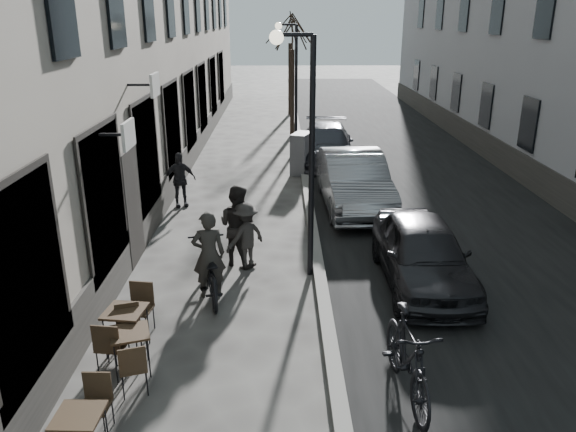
{
  "coord_description": "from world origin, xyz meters",
  "views": [
    {
      "loc": [
        -0.63,
        -5.13,
        5.35
      ],
      "look_at": [
        -0.5,
        4.75,
        1.8
      ],
      "focal_mm": 35.0,
      "sensor_mm": 36.0,
      "label": 1
    }
  ],
  "objects_px": {
    "bistro_set_a": "(81,432)",
    "pedestrian_mid": "(245,236)",
    "tree_near": "(292,31)",
    "streetlamp_far": "(292,73)",
    "car_mid": "(354,181)",
    "streetlamp_near": "(304,131)",
    "pedestrian_far": "(179,180)",
    "car_near": "(423,253)",
    "tree_far": "(290,28)",
    "bistro_set_b": "(131,347)",
    "bistro_set_c": "(126,326)",
    "utility_cabinet": "(301,153)",
    "moped": "(407,357)",
    "bicycle": "(210,271)",
    "car_far": "(326,144)",
    "pedestrian_near": "(238,226)"
  },
  "relations": [
    {
      "from": "bistro_set_a",
      "to": "pedestrian_mid",
      "type": "distance_m",
      "value": 6.04
    },
    {
      "from": "tree_near",
      "to": "pedestrian_mid",
      "type": "distance_m",
      "value": 15.21
    },
    {
      "from": "streetlamp_far",
      "to": "car_mid",
      "type": "height_order",
      "value": "streetlamp_far"
    },
    {
      "from": "streetlamp_near",
      "to": "pedestrian_far",
      "type": "bearing_deg",
      "value": 126.14
    },
    {
      "from": "tree_near",
      "to": "car_near",
      "type": "height_order",
      "value": "tree_near"
    },
    {
      "from": "car_near",
      "to": "streetlamp_near",
      "type": "bearing_deg",
      "value": 168.25
    },
    {
      "from": "tree_far",
      "to": "car_near",
      "type": "xyz_separation_m",
      "value": [
        2.4,
        -21.51,
        -3.96
      ]
    },
    {
      "from": "streetlamp_near",
      "to": "pedestrian_mid",
      "type": "xyz_separation_m",
      "value": [
        -1.25,
        0.36,
        -2.4
      ]
    },
    {
      "from": "bistro_set_b",
      "to": "bistro_set_c",
      "type": "height_order",
      "value": "bistro_set_c"
    },
    {
      "from": "streetlamp_far",
      "to": "utility_cabinet",
      "type": "height_order",
      "value": "streetlamp_far"
    },
    {
      "from": "pedestrian_far",
      "to": "bistro_set_b",
      "type": "bearing_deg",
      "value": -107.36
    },
    {
      "from": "streetlamp_far",
      "to": "moped",
      "type": "xyz_separation_m",
      "value": [
        1.37,
        -16.18,
        -2.5
      ]
    },
    {
      "from": "bistro_set_c",
      "to": "car_mid",
      "type": "distance_m",
      "value": 8.83
    },
    {
      "from": "bistro_set_b",
      "to": "tree_near",
      "type": "bearing_deg",
      "value": 63.86
    },
    {
      "from": "pedestrian_mid",
      "to": "bicycle",
      "type": "bearing_deg",
      "value": 22.05
    },
    {
      "from": "bicycle",
      "to": "car_mid",
      "type": "relative_size",
      "value": 0.42
    },
    {
      "from": "utility_cabinet",
      "to": "streetlamp_far",
      "type": "bearing_deg",
      "value": 115.21
    },
    {
      "from": "tree_near",
      "to": "bistro_set_c",
      "type": "relative_size",
      "value": 3.56
    },
    {
      "from": "car_mid",
      "to": "streetlamp_far",
      "type": "bearing_deg",
      "value": 100.07
    },
    {
      "from": "bistro_set_c",
      "to": "utility_cabinet",
      "type": "height_order",
      "value": "utility_cabinet"
    },
    {
      "from": "moped",
      "to": "bistro_set_c",
      "type": "bearing_deg",
      "value": 160.42
    },
    {
      "from": "utility_cabinet",
      "to": "car_mid",
      "type": "xyz_separation_m",
      "value": [
        1.38,
        -3.78,
        0.08
      ]
    },
    {
      "from": "streetlamp_far",
      "to": "bistro_set_a",
      "type": "bearing_deg",
      "value": -99.7
    },
    {
      "from": "tree_near",
      "to": "moped",
      "type": "height_order",
      "value": "tree_near"
    },
    {
      "from": "streetlamp_near",
      "to": "tree_far",
      "type": "xyz_separation_m",
      "value": [
        0.07,
        21.0,
        1.5
      ]
    },
    {
      "from": "bicycle",
      "to": "moped",
      "type": "relative_size",
      "value": 0.95
    },
    {
      "from": "tree_near",
      "to": "bistro_set_c",
      "type": "bearing_deg",
      "value": -99.83
    },
    {
      "from": "car_near",
      "to": "car_mid",
      "type": "height_order",
      "value": "car_mid"
    },
    {
      "from": "car_near",
      "to": "car_mid",
      "type": "relative_size",
      "value": 0.84
    },
    {
      "from": "bistro_set_c",
      "to": "car_far",
      "type": "relative_size",
      "value": 0.33
    },
    {
      "from": "bistro_set_c",
      "to": "car_far",
      "type": "distance_m",
      "value": 13.57
    },
    {
      "from": "car_far",
      "to": "moped",
      "type": "relative_size",
      "value": 2.21
    },
    {
      "from": "streetlamp_near",
      "to": "tree_far",
      "type": "bearing_deg",
      "value": 89.8
    },
    {
      "from": "bistro_set_a",
      "to": "streetlamp_near",
      "type": "bearing_deg",
      "value": 63.29
    },
    {
      "from": "streetlamp_far",
      "to": "pedestrian_far",
      "type": "xyz_separation_m",
      "value": [
        -3.43,
        -7.31,
        -2.35
      ]
    },
    {
      "from": "pedestrian_mid",
      "to": "moped",
      "type": "height_order",
      "value": "pedestrian_mid"
    },
    {
      "from": "tree_far",
      "to": "bicycle",
      "type": "distance_m",
      "value": 22.44
    },
    {
      "from": "pedestrian_mid",
      "to": "car_far",
      "type": "relative_size",
      "value": 0.31
    },
    {
      "from": "bistro_set_c",
      "to": "utility_cabinet",
      "type": "relative_size",
      "value": 1.1
    },
    {
      "from": "streetlamp_far",
      "to": "pedestrian_far",
      "type": "bearing_deg",
      "value": -115.14
    },
    {
      "from": "tree_far",
      "to": "pedestrian_mid",
      "type": "distance_m",
      "value": 21.05
    },
    {
      "from": "utility_cabinet",
      "to": "moped",
      "type": "xyz_separation_m",
      "value": [
        1.1,
        -12.48,
        -0.07
      ]
    },
    {
      "from": "streetlamp_near",
      "to": "pedestrian_near",
      "type": "bearing_deg",
      "value": 159.01
    },
    {
      "from": "bistro_set_a",
      "to": "car_mid",
      "type": "height_order",
      "value": "car_mid"
    },
    {
      "from": "streetlamp_far",
      "to": "car_far",
      "type": "distance_m",
      "value": 3.47
    },
    {
      "from": "tree_near",
      "to": "pedestrian_far",
      "type": "distance_m",
      "value": 11.55
    },
    {
      "from": "streetlamp_far",
      "to": "bistro_set_c",
      "type": "xyz_separation_m",
      "value": [
        -3.04,
        -14.95,
        -2.69
      ]
    },
    {
      "from": "utility_cabinet",
      "to": "car_near",
      "type": "xyz_separation_m",
      "value": [
        2.2,
        -8.81,
        -0.02
      ]
    },
    {
      "from": "utility_cabinet",
      "to": "bicycle",
      "type": "relative_size",
      "value": 0.7
    },
    {
      "from": "utility_cabinet",
      "to": "bicycle",
      "type": "xyz_separation_m",
      "value": [
        -2.16,
        -9.27,
        -0.18
      ]
    }
  ]
}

